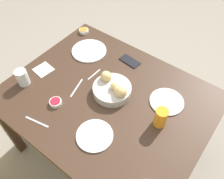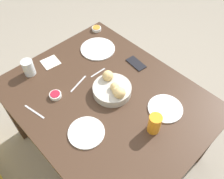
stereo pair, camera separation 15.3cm
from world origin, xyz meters
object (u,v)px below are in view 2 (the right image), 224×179
jam_bowl_honey (96,29)px  water_tumbler (28,68)px  plate_near_right (98,49)px  napkin (51,62)px  plate_far_center (86,132)px  juice_glass (154,124)px  knife_silver (34,112)px  spoon_coffee (98,73)px  cell_phone (136,63)px  fork_silver (78,84)px  jam_bowl_berry (55,95)px  plate_near_left (165,108)px  bread_basket (113,89)px

jam_bowl_honey → water_tumbler: bearing=94.6°
plate_near_right → napkin: bearing=69.6°
water_tumbler → plate_far_center: bearing=178.3°
plate_near_right → plate_far_center: size_ratio=1.24×
juice_glass → knife_silver: bearing=36.6°
spoon_coffee → cell_phone: 0.29m
jam_bowl_honey → fork_silver: (-0.36, 0.48, -0.01)m
plate_near_right → knife_silver: size_ratio=1.61×
plate_far_center → napkin: bearing=-16.2°
juice_glass → water_tumbler: size_ratio=1.12×
water_tumbler → knife_silver: bearing=152.5°
jam_bowl_berry → plate_near_left: bearing=-141.7°
bread_basket → plate_far_center: 0.34m
juice_glass → cell_phone: size_ratio=0.81×
plate_near_left → fork_silver: 0.60m
bread_basket → plate_far_center: bearing=109.4°
plate_far_center → jam_bowl_berry: size_ratio=2.76×
jam_bowl_honey → fork_silver: 0.61m
knife_silver → spoon_coffee: (-0.02, -0.50, 0.00)m
knife_silver → napkin: size_ratio=1.25×
water_tumbler → fork_silver: 0.36m
bread_basket → fork_silver: bearing=28.0°
napkin → cell_phone: size_ratio=0.84×
napkin → jam_bowl_berry: bearing=151.5°
jam_bowl_berry → cell_phone: (-0.15, -0.60, -0.01)m
juice_glass → jam_bowl_honey: size_ratio=1.65×
plate_near_right → plate_far_center: same height
juice_glass → cell_phone: 0.55m
napkin → plate_near_left: bearing=-161.5°
jam_bowl_berry → napkin: 0.33m
jam_bowl_berry → fork_silver: bearing=-95.2°
bread_basket → napkin: 0.54m
napkin → cell_phone: (-0.44, -0.44, 0.00)m
jam_bowl_berry → jam_bowl_honey: size_ratio=1.00×
bread_basket → cell_phone: size_ratio=1.60×
water_tumbler → knife_silver: 0.35m
knife_silver → spoon_coffee: 0.51m
bread_basket → jam_bowl_berry: 0.37m
plate_near_right → jam_bowl_honey: jam_bowl_honey is taller
cell_phone → juice_glass: bearing=143.0°
bread_basket → water_tumbler: (0.53, 0.30, 0.02)m
plate_near_left → napkin: 0.89m
knife_silver → fork_silver: bearing=-91.3°
juice_glass → jam_bowl_honey: (0.94, -0.39, -0.05)m
jam_bowl_berry → jam_bowl_honey: same height
plate_far_center → jam_bowl_berry: jam_bowl_berry is taller
jam_bowl_berry → cell_phone: jam_bowl_berry is taller
plate_far_center → jam_bowl_berry: 0.34m
plate_near_right → jam_bowl_berry: 0.53m
jam_bowl_honey → fork_silver: bearing=126.9°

